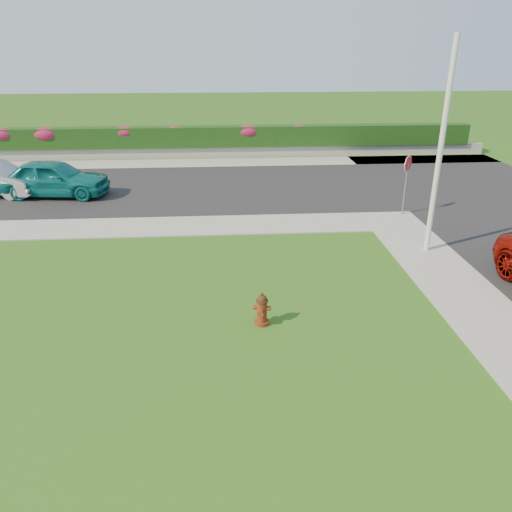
{
  "coord_description": "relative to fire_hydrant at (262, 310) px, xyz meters",
  "views": [
    {
      "loc": [
        0.85,
        -7.74,
        6.0
      ],
      "look_at": [
        1.68,
        4.1,
        0.9
      ],
      "focal_mm": 35.0,
      "sensor_mm": 36.0,
      "label": 1
    }
  ],
  "objects": [
    {
      "name": "fire_hydrant",
      "position": [
        0.0,
        0.0,
        0.0
      ],
      "size": [
        0.42,
        0.39,
        0.8
      ],
      "rotation": [
        0.0,
        0.0,
        -0.25
      ],
      "color": "#52130C",
      "rests_on": "ground"
    },
    {
      "name": "ground",
      "position": [
        -1.68,
        -2.2,
        -0.38
      ],
      "size": [
        120.0,
        120.0,
        0.0
      ],
      "primitive_type": "plane",
      "color": "black",
      "rests_on": "ground"
    },
    {
      "name": "curb_corner",
      "position": [
        5.32,
        6.8,
        -0.36
      ],
      "size": [
        2.0,
        2.0,
        0.04
      ],
      "primitive_type": "cube",
      "color": "gray",
      "rests_on": "ground"
    },
    {
      "name": "flower_clump_b",
      "position": [
        -10.29,
        18.3,
        1.02
      ],
      "size": [
        1.53,
        0.99,
        0.77
      ],
      "primitive_type": "ellipsoid",
      "color": "#AC1D4E",
      "rests_on": "hedge"
    },
    {
      "name": "flower_clump_f",
      "position": [
        3.55,
        18.3,
        1.11
      ],
      "size": [
        1.09,
        0.7,
        0.54
      ],
      "primitive_type": "ellipsoid",
      "color": "#AC1D4E",
      "rests_on": "hedge"
    },
    {
      "name": "stop_sign",
      "position": [
        5.93,
        7.54,
        1.27
      ],
      "size": [
        0.43,
        0.46,
        2.26
      ],
      "rotation": [
        0.0,
        0.0,
        0.42
      ],
      "color": "slate",
      "rests_on": "ground"
    },
    {
      "name": "street_far",
      "position": [
        -6.68,
        11.8,
        -0.36
      ],
      "size": [
        26.0,
        8.0,
        0.04
      ],
      "primitive_type": "cube",
      "color": "black",
      "rests_on": "ground"
    },
    {
      "name": "sidewalk_beyond",
      "position": [
        -2.68,
        16.8,
        -0.36
      ],
      "size": [
        34.0,
        2.0,
        0.04
      ],
      "primitive_type": "cube",
      "color": "gray",
      "rests_on": "ground"
    },
    {
      "name": "hedge",
      "position": [
        -2.68,
        18.4,
        0.77
      ],
      "size": [
        32.0,
        0.9,
        1.1
      ],
      "primitive_type": "cube",
      "color": "black",
      "rests_on": "retaining_wall"
    },
    {
      "name": "flower_clump_d",
      "position": [
        -3.34,
        18.3,
        1.12
      ],
      "size": [
        1.02,
        0.65,
        0.51
      ],
      "primitive_type": "ellipsoid",
      "color": "#AC1D4E",
      "rests_on": "hedge"
    },
    {
      "name": "sedan_teal",
      "position": [
        -7.8,
        10.91,
        0.42
      ],
      "size": [
        4.63,
        2.27,
        1.52
      ],
      "primitive_type": "imported",
      "rotation": [
        0.0,
        0.0,
        1.46
      ],
      "color": "#0D696A",
      "rests_on": "street_far"
    },
    {
      "name": "sidewalk_far",
      "position": [
        -7.68,
        6.8,
        -0.36
      ],
      "size": [
        24.0,
        2.0,
        0.04
      ],
      "primitive_type": "cube",
      "color": "gray",
      "rests_on": "ground"
    },
    {
      "name": "flower_clump_a",
      "position": [
        -12.6,
        18.3,
        1.02
      ],
      "size": [
        1.51,
        0.97,
        0.75
      ],
      "primitive_type": "ellipsoid",
      "color": "#AC1D4E",
      "rests_on": "hedge"
    },
    {
      "name": "utility_pole",
      "position": [
        5.47,
        4.02,
        2.74
      ],
      "size": [
        0.16,
        0.16,
        6.24
      ],
      "primitive_type": "cylinder",
      "color": "silver",
      "rests_on": "ground"
    },
    {
      "name": "flower_clump_c",
      "position": [
        -6.06,
        18.3,
        1.07
      ],
      "size": [
        1.27,
        0.82,
        0.64
      ],
      "primitive_type": "ellipsoid",
      "color": "#AC1D4E",
      "rests_on": "hedge"
    },
    {
      "name": "flower_clump_e",
      "position": [
        0.71,
        18.3,
        1.04
      ],
      "size": [
        1.41,
        0.91,
        0.7
      ],
      "primitive_type": "ellipsoid",
      "color": "#AC1D4E",
      "rests_on": "hedge"
    },
    {
      "name": "retaining_wall",
      "position": [
        -2.68,
        18.3,
        -0.08
      ],
      "size": [
        34.0,
        0.4,
        0.6
      ],
      "primitive_type": "cube",
      "color": "gray",
      "rests_on": "ground"
    }
  ]
}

